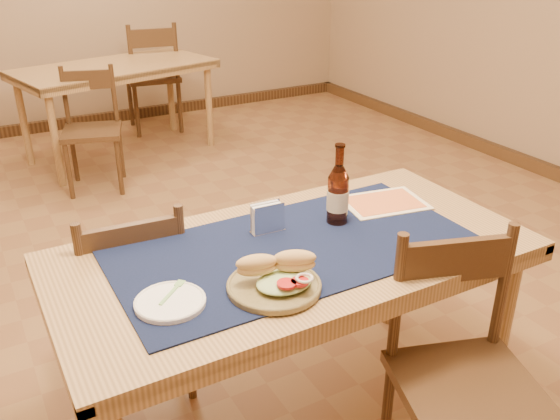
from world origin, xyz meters
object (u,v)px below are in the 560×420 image
chair_main_far (132,297)px  chair_main_near (464,375)px  main_table (294,269)px  back_table (116,75)px  beer_bottle (338,194)px  napkin_holder (267,219)px  sandwich_plate (277,280)px

chair_main_far → chair_main_near: size_ratio=0.95×
main_table → back_table: 3.29m
beer_bottle → back_table: bearing=89.2°
chair_main_near → napkin_holder: (-0.33, 0.66, 0.34)m
chair_main_near → napkin_holder: bearing=116.6°
chair_main_far → main_table: bearing=-43.8°
beer_bottle → chair_main_near: bearing=-83.0°
napkin_holder → main_table: bearing=-79.3°
main_table → beer_bottle: bearing=20.9°
main_table → chair_main_near: chair_main_near is taller
beer_bottle → sandwich_plate: bearing=-145.1°
back_table → chair_main_near: chair_main_near is taller
sandwich_plate → napkin_holder: bearing=66.2°
back_table → napkin_holder: size_ratio=13.34×
napkin_holder → sandwich_plate: bearing=-113.8°
main_table → chair_main_far: bearing=136.2°
main_table → beer_bottle: beer_bottle is taller
sandwich_plate → napkin_holder: 0.37m
back_table → chair_main_near: size_ratio=1.82×
sandwich_plate → beer_bottle: bearing=34.9°
main_table → back_table: size_ratio=0.97×
chair_main_near → sandwich_plate: bearing=145.8°
main_table → sandwich_plate: size_ratio=5.68×
napkin_holder → beer_bottle: bearing=-11.9°
chair_main_far → chair_main_near: (0.76, -0.96, 0.02)m
chair_main_far → chair_main_near: bearing=-51.5°
chair_main_near → beer_bottle: (-0.07, 0.61, 0.39)m
back_table → chair_main_far: size_ratio=1.92×
main_table → sandwich_plate: bearing=-132.1°
sandwich_plate → chair_main_far: bearing=114.0°
chair_main_far → napkin_holder: bearing=-34.6°
back_table → chair_main_near: bearing=-89.5°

